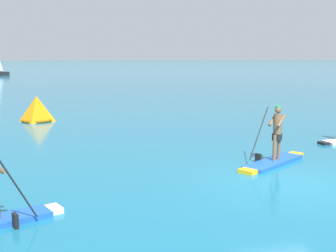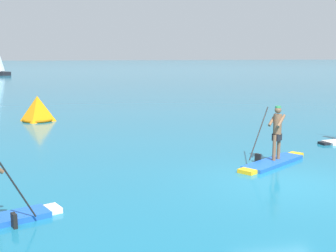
# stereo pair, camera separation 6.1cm
# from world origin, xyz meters

# --- Properties ---
(ground) EXTENTS (440.00, 440.00, 0.00)m
(ground) POSITION_xyz_m (0.00, 0.00, 0.00)
(ground) COLOR #196B8C
(paddleboarder_mid_center) EXTENTS (2.96, 2.26, 1.86)m
(paddleboarder_mid_center) POSITION_xyz_m (0.55, 2.06, 0.36)
(paddleboarder_mid_center) COLOR blue
(paddleboarder_mid_center) RESTS_ON ground
(race_marker_buoy) EXTENTS (1.63, 1.63, 1.30)m
(race_marker_buoy) POSITION_xyz_m (-7.47, 12.86, 0.58)
(race_marker_buoy) COLOR orange
(race_marker_buoy) RESTS_ON ground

